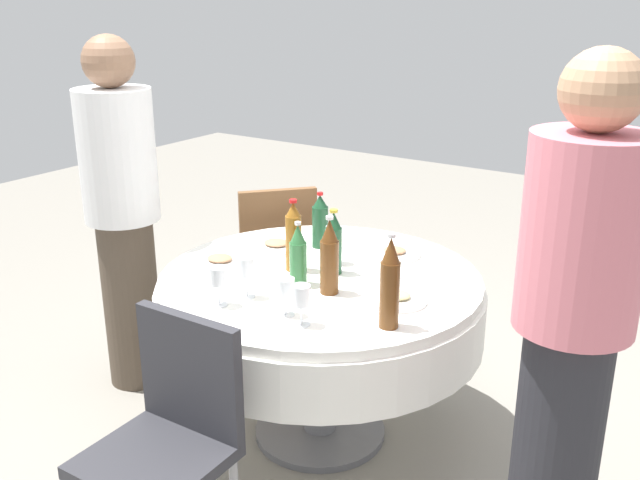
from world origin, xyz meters
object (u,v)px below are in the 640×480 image
object	(u,v)px
bottle_green_near	(298,256)
person_front	(123,211)
plate_south	(276,246)
person_mid	(571,334)
dining_table	(320,310)
wine_glass_near	(301,298)
wine_glass_west	(333,238)
bottle_brown_inner	(329,258)
plate_left	(397,298)
plate_right	(220,261)
bottle_dark_green_mid	(334,244)
wine_glass_outer	(286,290)
plate_west	(395,253)
bottle_dark_green_outer	(320,222)
chair_near	(171,429)
wine_glass_rear	(218,278)
wine_glass_inner	(246,269)
chair_rear	(275,249)
bottle_amber_far	(294,237)

from	to	relation	value
bottle_green_near	person_front	distance (m)	0.99
plate_south	person_mid	size ratio (longest dim) A/B	0.14
dining_table	wine_glass_near	xyz separation A→B (m)	(0.20, -0.41, 0.25)
wine_glass_west	plate_south	size ratio (longest dim) A/B	0.66
bottle_brown_inner	plate_left	xyz separation A→B (m)	(0.25, 0.07, -0.13)
plate_right	plate_south	bearing A→B (deg)	74.29
bottle_dark_green_mid	plate_left	world-z (taller)	bottle_dark_green_mid
dining_table	wine_glass_outer	distance (m)	0.46
plate_right	wine_glass_near	bearing A→B (deg)	-24.61
bottle_green_near	wine_glass_west	distance (m)	0.27
plate_left	bottle_green_near	bearing A→B (deg)	-170.21
wine_glass_outer	person_mid	bearing A→B (deg)	5.87
wine_glass_west	plate_south	bearing A→B (deg)	177.59
plate_left	plate_west	bearing A→B (deg)	119.13
bottle_dark_green_outer	plate_right	distance (m)	0.48
bottle_green_near	wine_glass_outer	xyz separation A→B (m)	(0.13, -0.25, -0.02)
bottle_green_near	chair_near	size ratio (longest dim) A/B	0.29
bottle_dark_green_outer	wine_glass_west	xyz separation A→B (m)	(0.16, -0.14, -0.00)
plate_south	plate_west	bearing A→B (deg)	23.20
wine_glass_rear	wine_glass_west	xyz separation A→B (m)	(0.11, 0.58, 0.01)
wine_glass_inner	wine_glass_rear	world-z (taller)	wine_glass_inner
wine_glass_west	person_mid	xyz separation A→B (m)	(1.08, -0.42, 0.04)
bottle_brown_inner	chair_rear	xyz separation A→B (m)	(-0.83, 0.76, -0.36)
bottle_green_near	plate_right	xyz separation A→B (m)	(-0.40, -0.00, -0.11)
dining_table	bottle_green_near	xyz separation A→B (m)	(-0.02, -0.12, 0.27)
plate_south	plate_right	bearing A→B (deg)	-105.71
dining_table	bottle_amber_far	world-z (taller)	bottle_amber_far
bottle_amber_far	wine_glass_inner	distance (m)	0.32
plate_west	plate_right	world-z (taller)	same
wine_glass_near	plate_south	xyz separation A→B (m)	(-0.53, 0.57, -0.09)
wine_glass_inner	plate_west	distance (m)	0.74
bottle_dark_green_mid	bottle_amber_far	xyz separation A→B (m)	(-0.15, -0.06, 0.02)
dining_table	bottle_dark_green_outer	distance (m)	0.43
bottle_brown_inner	dining_table	bearing A→B (deg)	135.32
bottle_amber_far	plate_right	world-z (taller)	bottle_amber_far
bottle_green_near	plate_right	distance (m)	0.41
bottle_dark_green_mid	person_mid	world-z (taller)	person_mid
bottle_amber_far	chair_rear	distance (m)	0.94
wine_glass_inner	plate_left	bearing A→B (deg)	29.57
wine_glass_outer	plate_south	world-z (taller)	wine_glass_outer
bottle_dark_green_mid	plate_left	distance (m)	0.38
wine_glass_near	wine_glass_west	bearing A→B (deg)	112.29
wine_glass_inner	plate_right	xyz separation A→B (m)	(-0.31, 0.20, -0.10)
bottle_brown_inner	plate_west	world-z (taller)	bottle_brown_inner
bottle_dark_green_outer	plate_west	xyz separation A→B (m)	(0.33, 0.08, -0.10)
chair_rear	bottle_green_near	bearing A→B (deg)	-95.83
dining_table	wine_glass_inner	size ratio (longest dim) A/B	8.37
chair_near	plate_left	bearing A→B (deg)	-114.82
dining_table	bottle_dark_green_outer	xyz separation A→B (m)	(-0.19, 0.28, 0.27)
wine_glass_outer	wine_glass_inner	xyz separation A→B (m)	(-0.21, 0.05, 0.02)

